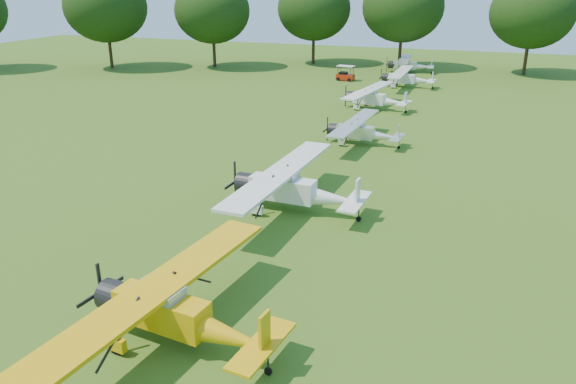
% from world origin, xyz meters
% --- Properties ---
extents(ground, '(160.00, 160.00, 0.00)m').
position_xyz_m(ground, '(0.00, 0.00, 0.00)').
color(ground, '#345314').
rests_on(ground, ground).
extents(tree_belt, '(137.36, 130.27, 14.52)m').
position_xyz_m(tree_belt, '(3.57, 0.16, 8.03)').
color(tree_belt, black).
rests_on(tree_belt, ground).
extents(aircraft_2, '(7.49, 11.88, 2.33)m').
position_xyz_m(aircraft_2, '(0.74, -9.95, 1.36)').
color(aircraft_2, '#DCA309').
rests_on(aircraft_2, ground).
extents(aircraft_3, '(7.67, 12.21, 2.40)m').
position_xyz_m(aircraft_3, '(0.63, 2.74, 1.40)').
color(aircraft_3, white).
rests_on(aircraft_3, ground).
extents(aircraft_4, '(6.01, 9.57, 1.88)m').
position_xyz_m(aircraft_4, '(1.31, 16.83, 1.10)').
color(aircraft_4, silver).
rests_on(aircraft_4, ground).
extents(aircraft_5, '(6.60, 10.45, 2.05)m').
position_xyz_m(aircraft_5, '(-0.18, 29.16, 1.20)').
color(aircraft_5, white).
rests_on(aircraft_5, ground).
extents(aircraft_6, '(6.31, 10.03, 1.98)m').
position_xyz_m(aircraft_6, '(0.96, 41.89, 1.16)').
color(aircraft_6, white).
rests_on(aircraft_6, ground).
extents(aircraft_7, '(6.27, 9.99, 1.96)m').
position_xyz_m(aircraft_7, '(-0.27, 52.70, 1.15)').
color(aircraft_7, silver).
rests_on(aircraft_7, ground).
extents(golf_cart, '(2.25, 1.54, 1.80)m').
position_xyz_m(golf_cart, '(-6.77, 44.03, 0.60)').
color(golf_cart, '#AE220C').
rests_on(golf_cart, ground).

